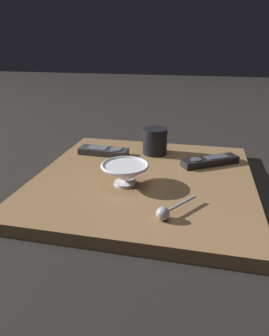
# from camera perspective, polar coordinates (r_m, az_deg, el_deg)

# --- Properties ---
(ground_plane) EXTENTS (6.00, 6.00, 0.00)m
(ground_plane) POSITION_cam_1_polar(r_m,az_deg,el_deg) (0.88, 1.76, -3.39)
(ground_plane) COLOR black
(table) EXTENTS (0.61, 0.60, 0.03)m
(table) POSITION_cam_1_polar(r_m,az_deg,el_deg) (0.87, 1.77, -2.43)
(table) COLOR #936D47
(table) RESTS_ON ground
(cereal_bowl) EXTENTS (0.13, 0.13, 0.06)m
(cereal_bowl) POSITION_cam_1_polar(r_m,az_deg,el_deg) (0.80, -1.76, -0.88)
(cereal_bowl) COLOR silver
(cereal_bowl) RESTS_ON table
(coffee_mug) EXTENTS (0.08, 0.08, 0.09)m
(coffee_mug) POSITION_cam_1_polar(r_m,az_deg,el_deg) (1.03, 3.94, 4.98)
(coffee_mug) COLOR black
(coffee_mug) RESTS_ON table
(teaspoon) EXTENTS (0.11, 0.08, 0.03)m
(teaspoon) POSITION_cam_1_polar(r_m,az_deg,el_deg) (0.66, 5.72, -8.20)
(teaspoon) COLOR #A3A5B2
(teaspoon) RESTS_ON table
(tv_remote_near) EXTENTS (0.06, 0.17, 0.02)m
(tv_remote_near) POSITION_cam_1_polar(r_m,az_deg,el_deg) (1.03, -5.75, 3.12)
(tv_remote_near) COLOR #38383D
(tv_remote_near) RESTS_ON table
(tv_remote_far) EXTENTS (0.13, 0.18, 0.02)m
(tv_remote_far) POSITION_cam_1_polar(r_m,az_deg,el_deg) (0.97, 13.84, 1.26)
(tv_remote_far) COLOR black
(tv_remote_far) RESTS_ON table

